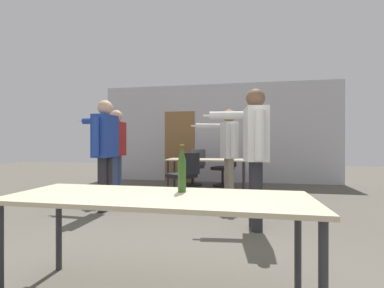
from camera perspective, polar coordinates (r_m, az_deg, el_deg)
name	(u,v)px	position (r m, az deg, el deg)	size (l,w,h in m)	color
back_wall	(216,133)	(7.48, 5.40, 2.39)	(6.79, 0.12, 2.82)	#BCBCC1
conference_table_near	(158,205)	(1.86, -7.65, -13.25)	(2.11, 0.69, 0.75)	#C6B793
conference_table_far	(207,162)	(5.98, 3.26, -4.04)	(1.81, 0.74, 0.75)	#C6B793
person_near_casual	(104,144)	(4.47, -18.90, 0.03)	(0.81, 0.69, 1.82)	#28282D
person_center_tall	(254,144)	(3.43, 13.69, -0.09)	(0.87, 0.69, 1.82)	#28282D
person_far_watching	(228,146)	(4.73, 8.04, -0.51)	(0.88, 0.56, 1.73)	slate
person_left_plaid	(116,145)	(5.38, -16.62, -0.24)	(0.83, 0.66, 1.78)	#3D4C75
office_chair_far_right	(225,170)	(6.72, 7.38, -5.67)	(0.66, 0.63, 0.92)	black
office_chair_near_pushed	(194,168)	(6.78, 0.43, -5.43)	(0.68, 0.69, 0.95)	black
office_chair_far_left	(184,178)	(5.12, -1.72, -7.46)	(0.68, 0.66, 0.93)	black
beer_bottle	(182,170)	(1.93, -2.25, -5.69)	(0.06, 0.06, 0.36)	#2D511E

